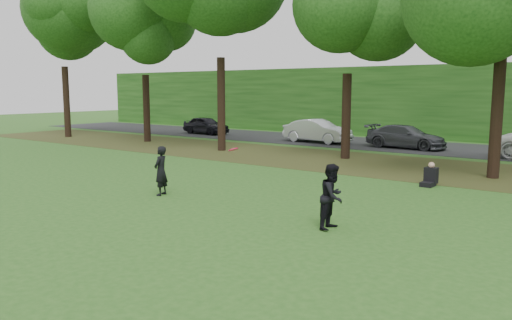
{
  "coord_description": "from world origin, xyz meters",
  "views": [
    {
      "loc": [
        7.84,
        -8.22,
        3.36
      ],
      "look_at": [
        -0.78,
        3.49,
        1.3
      ],
      "focal_mm": 35.0,
      "sensor_mm": 36.0,
      "label": 1
    }
  ],
  "objects_px": {
    "player_left": "(161,171)",
    "player_right": "(333,196)",
    "frisbee": "(233,149)",
    "seated_person": "(430,177)"
  },
  "relations": [
    {
      "from": "player_left",
      "to": "seated_person",
      "type": "xyz_separation_m",
      "value": [
        6.43,
        6.73,
        -0.48
      ]
    },
    {
      "from": "player_left",
      "to": "frisbee",
      "type": "bearing_deg",
      "value": 68.53
    },
    {
      "from": "player_left",
      "to": "player_right",
      "type": "bearing_deg",
      "value": 71.17
    },
    {
      "from": "seated_person",
      "to": "frisbee",
      "type": "bearing_deg",
      "value": -111.96
    },
    {
      "from": "player_left",
      "to": "frisbee",
      "type": "relative_size",
      "value": 4.23
    },
    {
      "from": "player_left",
      "to": "seated_person",
      "type": "relative_size",
      "value": 1.9
    },
    {
      "from": "player_left",
      "to": "seated_person",
      "type": "height_order",
      "value": "player_left"
    },
    {
      "from": "player_left",
      "to": "seated_person",
      "type": "distance_m",
      "value": 9.32
    },
    {
      "from": "player_right",
      "to": "seated_person",
      "type": "relative_size",
      "value": 1.92
    },
    {
      "from": "frisbee",
      "to": "seated_person",
      "type": "xyz_separation_m",
      "value": [
        3.25,
        7.0,
        -1.42
      ]
    }
  ]
}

